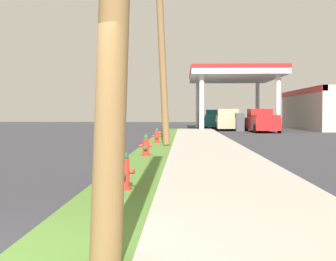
{
  "coord_description": "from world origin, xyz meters",
  "views": [
    {
      "loc": [
        1.91,
        -4.44,
        1.59
      ],
      "look_at": [
        1.36,
        12.65,
        0.96
      ],
      "focal_mm": 49.96,
      "sensor_mm": 36.0,
      "label": 1
    }
  ],
  "objects": [
    {
      "name": "truck_tan_at_far_bay",
      "position": [
        6.03,
        39.33,
        0.91
      ],
      "size": [
        2.28,
        5.46,
        1.97
      ],
      "color": "tan",
      "rests_on": "ground"
    },
    {
      "name": "fire_hydrant_fourth",
      "position": [
        0.67,
        25.17,
        0.45
      ],
      "size": [
        0.42,
        0.37,
        0.74
      ],
      "color": "red",
      "rests_on": "grass_verge"
    },
    {
      "name": "utility_pole_midground",
      "position": [
        0.9,
        17.42,
        5.09
      ],
      "size": [
        1.06,
        1.92,
        9.77
      ],
      "color": "brown",
      "rests_on": "grass_verge"
    },
    {
      "name": "truck_red_on_apron",
      "position": [
        8.54,
        35.06,
        0.91
      ],
      "size": [
        2.29,
        5.46,
        1.97
      ],
      "color": "red",
      "rests_on": "ground"
    },
    {
      "name": "fire_hydrant_nearest",
      "position": [
        0.77,
        4.48,
        0.45
      ],
      "size": [
        0.42,
        0.38,
        0.74
      ],
      "color": "red",
      "rests_on": "grass_verge"
    },
    {
      "name": "truck_teal_at_forecourt",
      "position": [
        5.32,
        46.29,
        0.91
      ],
      "size": [
        2.57,
        5.56,
        1.97
      ],
      "color": "#197075",
      "rests_on": "ground"
    },
    {
      "name": "fire_hydrant_third",
      "position": [
        0.61,
        18.69,
        0.45
      ],
      "size": [
        0.42,
        0.37,
        0.74
      ],
      "color": "red",
      "rests_on": "grass_verge"
    },
    {
      "name": "car_black_by_near_pump",
      "position": [
        7.04,
        42.27,
        0.72
      ],
      "size": [
        1.99,
        4.52,
        1.57
      ],
      "color": "black",
      "rests_on": "ground"
    },
    {
      "name": "fire_hydrant_second",
      "position": [
        0.62,
        11.59,
        0.45
      ],
      "size": [
        0.42,
        0.38,
        0.74
      ],
      "color": "red",
      "rests_on": "grass_verge"
    },
    {
      "name": "gas_station_canopy",
      "position": [
        14.8,
        42.32,
        2.62
      ],
      "size": [
        17.55,
        15.67,
        5.84
      ],
      "color": "silver",
      "rests_on": "ground"
    }
  ]
}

